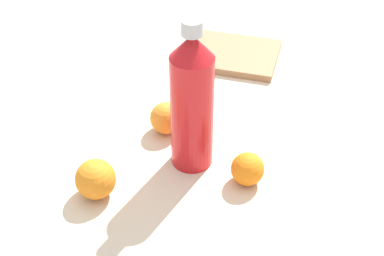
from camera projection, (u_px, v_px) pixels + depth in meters
ground_plane at (187, 152)px, 1.10m from camera, size 2.40×2.40×0.00m
water_bottle at (192, 101)px, 1.00m from camera, size 0.08×0.08×0.30m
orange_0 at (96, 179)px, 0.99m from camera, size 0.07×0.07×0.07m
orange_1 at (166, 118)px, 1.14m from camera, size 0.07×0.07×0.07m
orange_2 at (248, 169)px, 1.02m from camera, size 0.06×0.06×0.06m
cutting_board at (232, 54)px, 1.38m from camera, size 0.24×0.20×0.02m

